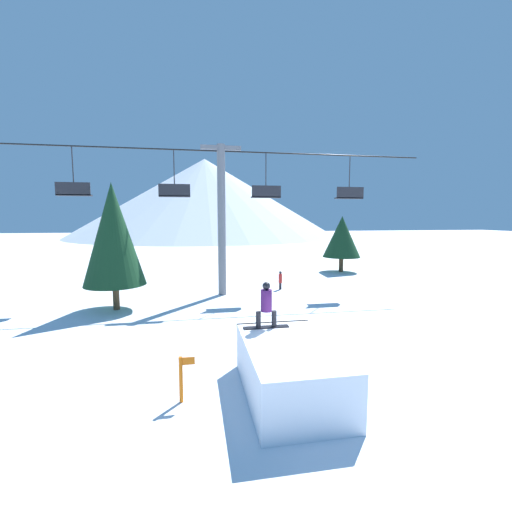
{
  "coord_description": "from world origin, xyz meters",
  "views": [
    {
      "loc": [
        -3.1,
        -8.11,
        4.72
      ],
      "look_at": [
        -0.64,
        5.32,
        3.2
      ],
      "focal_mm": 24.0,
      "sensor_mm": 36.0,
      "label": 1
    }
  ],
  "objects": [
    {
      "name": "pine_tree_near",
      "position": [
        -7.11,
        10.24,
        3.89
      ],
      "size": [
        3.08,
        3.08,
        6.51
      ],
      "color": "#4C3823",
      "rests_on": "ground_plane"
    },
    {
      "name": "snow_ramp",
      "position": [
        -0.64,
        0.31,
        0.7
      ],
      "size": [
        2.34,
        4.01,
        1.4
      ],
      "color": "white",
      "rests_on": "ground_plane"
    },
    {
      "name": "chairlift",
      "position": [
        -1.41,
        12.7,
        5.32
      ],
      "size": [
        25.72,
        0.49,
        9.06
      ],
      "color": "slate",
      "rests_on": "ground_plane"
    },
    {
      "name": "trail_marker",
      "position": [
        -3.47,
        0.45,
        0.66
      ],
      "size": [
        0.41,
        0.1,
        1.21
      ],
      "color": "orange",
      "rests_on": "ground_plane"
    },
    {
      "name": "distant_skier",
      "position": [
        2.5,
        13.56,
        0.67
      ],
      "size": [
        0.24,
        0.24,
        1.23
      ],
      "color": "black",
      "rests_on": "ground_plane"
    },
    {
      "name": "snowboarder",
      "position": [
        -0.98,
        1.77,
        2.12
      ],
      "size": [
        1.4,
        0.34,
        1.41
      ],
      "color": "black",
      "rests_on": "snow_ramp"
    },
    {
      "name": "pine_tree_far",
      "position": [
        9.69,
        19.99,
        3.08
      ],
      "size": [
        3.25,
        3.25,
        4.89
      ],
      "color": "#4C3823",
      "rests_on": "ground_plane"
    },
    {
      "name": "mountain_ridge",
      "position": [
        0.0,
        82.37,
        9.87
      ],
      "size": [
        66.81,
        66.81,
        19.74
      ],
      "color": "silver",
      "rests_on": "ground_plane"
    },
    {
      "name": "ground_plane",
      "position": [
        0.0,
        0.0,
        0.0
      ],
      "size": [
        220.0,
        220.0,
        0.0
      ],
      "primitive_type": "plane",
      "color": "white"
    }
  ]
}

